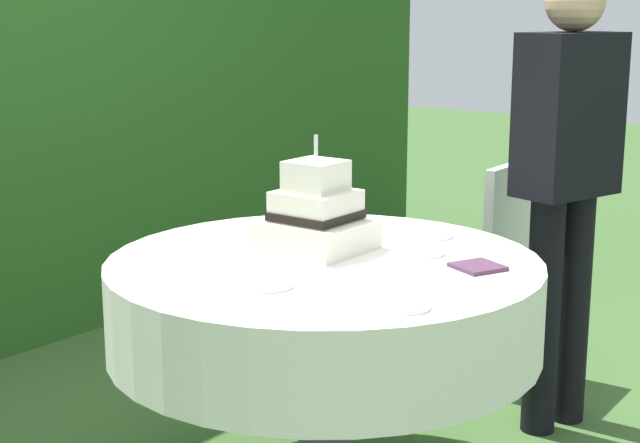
{
  "coord_description": "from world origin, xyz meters",
  "views": [
    {
      "loc": [
        -2.14,
        -1.7,
        1.49
      ],
      "look_at": [
        0.04,
        0.05,
        0.87
      ],
      "focal_mm": 54.72,
      "sensor_mm": 36.0,
      "label": 1
    }
  ],
  "objects_px": {
    "wedding_cake": "(316,216)",
    "napkin_stack": "(478,267)",
    "standing_person": "(566,172)",
    "serving_plate_left": "(427,253)",
    "serving_plate_near": "(430,234)",
    "serving_plate_right": "(408,306)",
    "serving_plate_far": "(268,284)",
    "cake_table": "(324,306)",
    "garden_chair": "(485,248)"
  },
  "relations": [
    {
      "from": "serving_plate_near",
      "to": "serving_plate_right",
      "type": "height_order",
      "value": "same"
    },
    {
      "from": "wedding_cake",
      "to": "garden_chair",
      "type": "bearing_deg",
      "value": 2.43
    },
    {
      "from": "serving_plate_far",
      "to": "serving_plate_left",
      "type": "distance_m",
      "value": 0.56
    },
    {
      "from": "serving_plate_far",
      "to": "napkin_stack",
      "type": "bearing_deg",
      "value": -34.44
    },
    {
      "from": "wedding_cake",
      "to": "standing_person",
      "type": "relative_size",
      "value": 0.22
    },
    {
      "from": "serving_plate_far",
      "to": "serving_plate_near",
      "type": "bearing_deg",
      "value": -2.19
    },
    {
      "from": "serving_plate_right",
      "to": "wedding_cake",
      "type": "bearing_deg",
      "value": 59.8
    },
    {
      "from": "cake_table",
      "to": "serving_plate_right",
      "type": "bearing_deg",
      "value": -117.87
    },
    {
      "from": "serving_plate_right",
      "to": "napkin_stack",
      "type": "height_order",
      "value": "same"
    },
    {
      "from": "wedding_cake",
      "to": "napkin_stack",
      "type": "height_order",
      "value": "wedding_cake"
    },
    {
      "from": "serving_plate_near",
      "to": "serving_plate_right",
      "type": "xyz_separation_m",
      "value": [
        -0.67,
        -0.36,
        0.0
      ]
    },
    {
      "from": "napkin_stack",
      "to": "garden_chair",
      "type": "distance_m",
      "value": 1.19
    },
    {
      "from": "wedding_cake",
      "to": "garden_chair",
      "type": "xyz_separation_m",
      "value": [
        1.14,
        0.05,
        -0.33
      ]
    },
    {
      "from": "serving_plate_near",
      "to": "napkin_stack",
      "type": "xyz_separation_m",
      "value": [
        -0.25,
        -0.31,
        0.0
      ]
    },
    {
      "from": "serving_plate_near",
      "to": "serving_plate_far",
      "type": "relative_size",
      "value": 1.05
    },
    {
      "from": "serving_plate_far",
      "to": "serving_plate_left",
      "type": "height_order",
      "value": "same"
    },
    {
      "from": "wedding_cake",
      "to": "standing_person",
      "type": "height_order",
      "value": "standing_person"
    },
    {
      "from": "serving_plate_right",
      "to": "serving_plate_near",
      "type": "bearing_deg",
      "value": 28.28
    },
    {
      "from": "serving_plate_right",
      "to": "serving_plate_left",
      "type": "bearing_deg",
      "value": 27.45
    },
    {
      "from": "cake_table",
      "to": "wedding_cake",
      "type": "bearing_deg",
      "value": 50.3
    },
    {
      "from": "serving_plate_near",
      "to": "serving_plate_right",
      "type": "bearing_deg",
      "value": -151.72
    },
    {
      "from": "serving_plate_right",
      "to": "standing_person",
      "type": "distance_m",
      "value": 1.22
    },
    {
      "from": "serving_plate_left",
      "to": "standing_person",
      "type": "bearing_deg",
      "value": -7.09
    },
    {
      "from": "serving_plate_near",
      "to": "serving_plate_far",
      "type": "xyz_separation_m",
      "value": [
        -0.75,
        0.03,
        0.0
      ]
    },
    {
      "from": "napkin_stack",
      "to": "standing_person",
      "type": "distance_m",
      "value": 0.79
    },
    {
      "from": "cake_table",
      "to": "garden_chair",
      "type": "bearing_deg",
      "value": 6.76
    },
    {
      "from": "cake_table",
      "to": "napkin_stack",
      "type": "height_order",
      "value": "napkin_stack"
    },
    {
      "from": "standing_person",
      "to": "serving_plate_left",
      "type": "bearing_deg",
      "value": 172.91
    },
    {
      "from": "garden_chair",
      "to": "cake_table",
      "type": "bearing_deg",
      "value": -173.24
    },
    {
      "from": "serving_plate_far",
      "to": "wedding_cake",
      "type": "bearing_deg",
      "value": 21.54
    },
    {
      "from": "serving_plate_near",
      "to": "napkin_stack",
      "type": "relative_size",
      "value": 1.16
    },
    {
      "from": "serving_plate_near",
      "to": "garden_chair",
      "type": "relative_size",
      "value": 0.16
    },
    {
      "from": "serving_plate_far",
      "to": "napkin_stack",
      "type": "distance_m",
      "value": 0.6
    },
    {
      "from": "cake_table",
      "to": "serving_plate_right",
      "type": "distance_m",
      "value": 0.53
    },
    {
      "from": "garden_chair",
      "to": "napkin_stack",
      "type": "bearing_deg",
      "value": -152.17
    },
    {
      "from": "cake_table",
      "to": "serving_plate_far",
      "type": "relative_size",
      "value": 9.33
    },
    {
      "from": "serving_plate_left",
      "to": "standing_person",
      "type": "distance_m",
      "value": 0.75
    },
    {
      "from": "cake_table",
      "to": "napkin_stack",
      "type": "xyz_separation_m",
      "value": [
        0.19,
        -0.4,
        0.15
      ]
    },
    {
      "from": "cake_table",
      "to": "garden_chair",
      "type": "distance_m",
      "value": 1.23
    },
    {
      "from": "cake_table",
      "to": "garden_chair",
      "type": "height_order",
      "value": "garden_chair"
    },
    {
      "from": "serving_plate_far",
      "to": "serving_plate_left",
      "type": "relative_size",
      "value": 1.34
    },
    {
      "from": "garden_chair",
      "to": "serving_plate_right",
      "type": "bearing_deg",
      "value": -157.83
    },
    {
      "from": "cake_table",
      "to": "serving_plate_left",
      "type": "xyz_separation_m",
      "value": [
        0.23,
        -0.2,
        0.15
      ]
    },
    {
      "from": "cake_table",
      "to": "serving_plate_near",
      "type": "xyz_separation_m",
      "value": [
        0.44,
        -0.09,
        0.15
      ]
    },
    {
      "from": "wedding_cake",
      "to": "serving_plate_far",
      "type": "xyz_separation_m",
      "value": [
        -0.39,
        -0.15,
        -0.1
      ]
    },
    {
      "from": "serving_plate_near",
      "to": "standing_person",
      "type": "height_order",
      "value": "standing_person"
    },
    {
      "from": "serving_plate_far",
      "to": "napkin_stack",
      "type": "height_order",
      "value": "same"
    },
    {
      "from": "standing_person",
      "to": "serving_plate_far",
      "type": "bearing_deg",
      "value": 169.4
    },
    {
      "from": "cake_table",
      "to": "wedding_cake",
      "type": "xyz_separation_m",
      "value": [
        0.08,
        0.1,
        0.24
      ]
    },
    {
      "from": "serving_plate_left",
      "to": "napkin_stack",
      "type": "bearing_deg",
      "value": -102.65
    }
  ]
}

